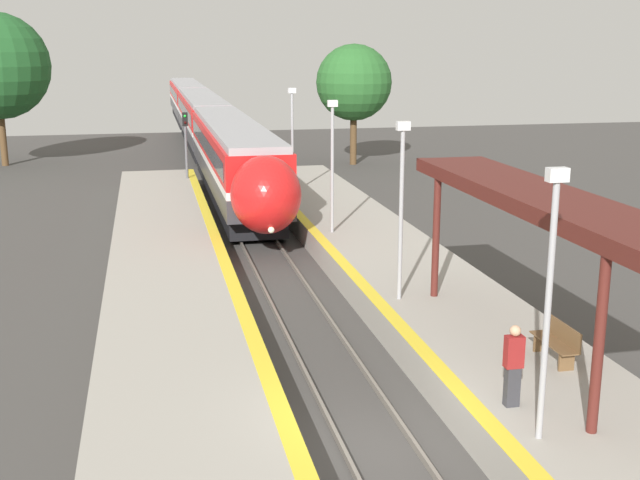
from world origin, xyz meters
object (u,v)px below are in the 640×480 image
Objects in this scene: platform_bench at (557,341)px; lamppost_near at (549,287)px; lamppost_far at (332,157)px; railway_signal at (186,145)px; lamppost_farthest at (292,133)px; train at (203,120)px; lamppost_mid at (401,199)px; person_waiting at (513,364)px.

platform_bench is 4.59m from lamppost_near.
lamppost_far reaches higher than platform_bench.
lamppost_farthest is at bearing -49.41° from railway_signal.
train reaches higher than platform_bench.
railway_signal is 14.69m from lamppost_far.
train is 40.10m from lamppost_mid.
person_waiting is (2.61, -47.02, -0.57)m from train.
lamppost_near is at bearing -87.01° from train.
lamppost_farthest reaches higher than platform_bench.
platform_bench is 0.32× the size of lamppost_farthest.
lamppost_mid is 8.37m from lamppost_far.
person_waiting is at bearing -89.67° from lamppost_far.
person_waiting is at bearing -89.79° from lamppost_farthest.
platform_bench is (4.64, -45.06, -0.98)m from train.
lamppost_far is (0.00, 8.37, 0.00)m from lamppost_mid.
lamppost_mid is (4.72, -22.25, 1.08)m from railway_signal.
lamppost_far reaches higher than person_waiting.
lamppost_far is 1.00× the size of lamppost_farthest.
lamppost_mid is 1.00× the size of lamppost_far.
lamppost_near is (-2.12, -3.30, 2.40)m from platform_bench.
person_waiting is 0.39× the size of railway_signal.
lamppost_farthest reaches higher than person_waiting.
lamppost_near reaches higher than railway_signal.
lamppost_near reaches higher than platform_bench.
railway_signal is 0.87× the size of lamppost_farthest.
lamppost_farthest reaches higher than train.
train is at bearing 93.18° from person_waiting.
person_waiting is 15.52m from lamppost_far.
lamppost_mid is at bearing -78.03° from railway_signal.
lamppost_farthest is at bearing 90.00° from lamppost_near.
railway_signal is at bearing 99.32° from person_waiting.
lamppost_mid reaches higher than train.
train is 13.35× the size of lamppost_near.
lamppost_mid is 16.74m from lamppost_farthest.
lamppost_far is (4.72, -13.88, 1.08)m from railway_signal.
railway_signal is 0.87× the size of lamppost_far.
train is at bearing 93.61° from lamppost_mid.
train is 47.09m from person_waiting.
lamppost_near is (4.72, -30.62, 1.08)m from railway_signal.
lamppost_farthest reaches higher than railway_signal.
railway_signal is (-4.80, 29.27, 0.92)m from person_waiting.
person_waiting is 0.34× the size of lamppost_near.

